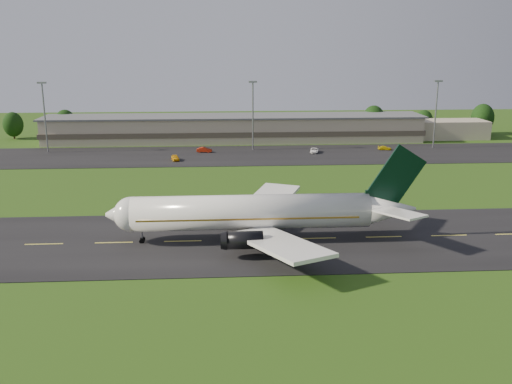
{
  "coord_description": "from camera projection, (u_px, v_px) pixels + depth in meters",
  "views": [
    {
      "loc": [
        -4.72,
        -87.48,
        31.18
      ],
      "look_at": [
        1.35,
        8.0,
        6.0
      ],
      "focal_mm": 40.0,
      "sensor_mm": 36.0,
      "label": 1
    }
  ],
  "objects": [
    {
      "name": "light_mast_east",
      "position": [
        436.0,
        106.0,
        170.31
      ],
      "size": [
        2.4,
        1.2,
        20.35
      ],
      "color": "gray",
      "rests_on": "ground"
    },
    {
      "name": "tree_line",
      "position": [
        339.0,
        121.0,
        195.23
      ],
      "size": [
        195.02,
        8.88,
        10.61
      ],
      "color": "black",
      "rests_on": "ground"
    },
    {
      "name": "ground",
      "position": [
        251.0,
        240.0,
        92.66
      ],
      "size": [
        360.0,
        360.0,
        0.0
      ],
      "primitive_type": "plane",
      "color": "#274711",
      "rests_on": "ground"
    },
    {
      "name": "service_vehicle_c",
      "position": [
        314.0,
        150.0,
        165.45
      ],
      "size": [
        3.32,
        5.37,
        1.39
      ],
      "primitive_type": "imported",
      "rotation": [
        0.0,
        0.0,
        -0.22
      ],
      "color": "white",
      "rests_on": "apron"
    },
    {
      "name": "airliner",
      "position": [
        256.0,
        213.0,
        91.53
      ],
      "size": [
        51.22,
        42.18,
        15.57
      ],
      "rotation": [
        0.0,
        0.0,
        0.0
      ],
      "color": "white",
      "rests_on": "ground"
    },
    {
      "name": "taxiway",
      "position": [
        251.0,
        240.0,
        92.64
      ],
      "size": [
        220.0,
        30.0,
        0.1
      ],
      "primitive_type": "cube",
      "color": "black",
      "rests_on": "ground"
    },
    {
      "name": "terminal",
      "position": [
        254.0,
        129.0,
        184.86
      ],
      "size": [
        145.0,
        16.0,
        8.4
      ],
      "color": "#BEAF91",
      "rests_on": "ground"
    },
    {
      "name": "service_vehicle_b",
      "position": [
        204.0,
        150.0,
        166.07
      ],
      "size": [
        4.6,
        2.07,
        1.47
      ],
      "primitive_type": "imported",
      "rotation": [
        0.0,
        0.0,
        1.45
      ],
      "color": "maroon",
      "rests_on": "apron"
    },
    {
      "name": "service_vehicle_d",
      "position": [
        385.0,
        148.0,
        169.78
      ],
      "size": [
        4.31,
        2.58,
        1.17
      ],
      "primitive_type": "imported",
      "rotation": [
        0.0,
        0.0,
        1.32
      ],
      "color": "gold",
      "rests_on": "apron"
    },
    {
      "name": "apron",
      "position": [
        237.0,
        155.0,
        162.13
      ],
      "size": [
        260.0,
        30.0,
        0.1
      ],
      "primitive_type": "cube",
      "color": "black",
      "rests_on": "ground"
    },
    {
      "name": "light_mast_west",
      "position": [
        44.0,
        109.0,
        163.25
      ],
      "size": [
        2.4,
        1.2,
        20.35
      ],
      "color": "gray",
      "rests_on": "ground"
    },
    {
      "name": "service_vehicle_a",
      "position": [
        175.0,
        158.0,
        154.55
      ],
      "size": [
        2.75,
        4.73,
        1.51
      ],
      "primitive_type": "imported",
      "rotation": [
        0.0,
        0.0,
        0.23
      ],
      "color": "#E9A60D",
      "rests_on": "apron"
    },
    {
      "name": "light_mast_centre",
      "position": [
        253.0,
        107.0,
        166.93
      ],
      "size": [
        2.4,
        1.2,
        20.35
      ],
      "color": "gray",
      "rests_on": "ground"
    }
  ]
}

